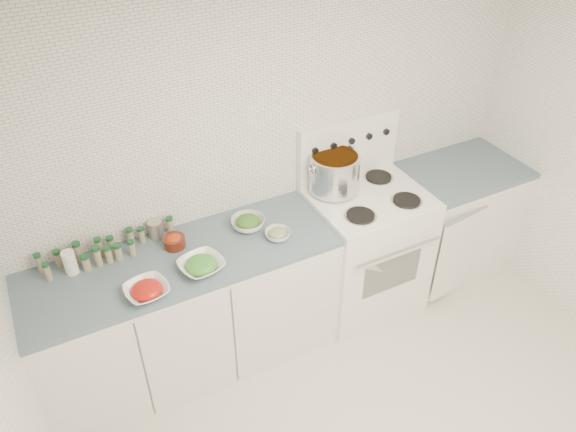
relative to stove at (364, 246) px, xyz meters
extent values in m
cube|color=white|center=(-0.48, 0.32, 0.75)|extent=(3.50, 0.02, 2.50)
cube|color=white|center=(-0.48, -1.19, 2.01)|extent=(3.50, 3.00, 0.02)
cube|color=white|center=(-1.30, 0.00, -0.06)|extent=(1.85, 0.62, 0.86)
cube|color=#4C6072|center=(-1.30, 0.00, 0.39)|extent=(1.85, 0.62, 0.03)
cube|color=white|center=(0.00, -0.01, -0.04)|extent=(0.76, 0.65, 0.92)
cube|color=black|center=(0.00, -0.33, 0.00)|extent=(0.45, 0.01, 0.28)
cylinder|color=silver|center=(0.00, -0.37, 0.22)|extent=(0.65, 0.02, 0.02)
cube|color=white|center=(0.00, -0.01, 0.43)|extent=(0.76, 0.65, 0.01)
cube|color=white|center=(0.00, 0.28, 0.65)|extent=(0.76, 0.06, 0.43)
cylinder|color=silver|center=(-0.18, -0.17, 0.44)|extent=(0.21, 0.21, 0.01)
cylinder|color=black|center=(-0.18, -0.17, 0.45)|extent=(0.18, 0.18, 0.01)
cylinder|color=silver|center=(0.18, -0.17, 0.44)|extent=(0.21, 0.21, 0.01)
cylinder|color=black|center=(0.18, -0.17, 0.45)|extent=(0.18, 0.18, 0.01)
cylinder|color=silver|center=(-0.18, 0.15, 0.44)|extent=(0.21, 0.21, 0.01)
cylinder|color=black|center=(-0.18, 0.15, 0.45)|extent=(0.18, 0.18, 0.01)
cylinder|color=silver|center=(0.18, 0.15, 0.44)|extent=(0.21, 0.21, 0.01)
cylinder|color=black|center=(0.18, 0.15, 0.45)|extent=(0.18, 0.18, 0.01)
cylinder|color=black|center=(-0.28, 0.25, 0.72)|extent=(0.04, 0.02, 0.04)
cylinder|color=black|center=(-0.14, 0.25, 0.72)|extent=(0.04, 0.02, 0.04)
cylinder|color=black|center=(0.00, 0.25, 0.72)|extent=(0.04, 0.02, 0.04)
cylinder|color=black|center=(0.14, 0.25, 0.72)|extent=(0.04, 0.02, 0.04)
cylinder|color=black|center=(0.28, 0.25, 0.72)|extent=(0.04, 0.02, 0.04)
cube|color=white|center=(0.82, 0.00, -0.06)|extent=(0.89, 0.62, 0.86)
cube|color=#4C6072|center=(0.82, 0.00, 0.39)|extent=(0.89, 0.62, 0.03)
cube|color=white|center=(0.59, -0.33, -0.07)|extent=(0.40, 0.07, 0.70)
cylinder|color=silver|center=(-0.18, 0.16, 0.58)|extent=(0.33, 0.33, 0.25)
cylinder|color=#C5711B|center=(-0.18, 0.16, 0.69)|extent=(0.30, 0.30, 0.03)
torus|color=silver|center=(-0.35, 0.16, 0.65)|extent=(0.01, 0.08, 0.08)
torus|color=silver|center=(-0.01, 0.16, 0.65)|extent=(0.01, 0.08, 0.08)
imported|color=white|center=(-1.56, -0.20, 0.43)|extent=(0.26, 0.26, 0.06)
ellipsoid|color=red|center=(-1.56, -0.20, 0.44)|extent=(0.17, 0.17, 0.07)
imported|color=white|center=(-1.23, -0.15, 0.43)|extent=(0.29, 0.29, 0.06)
ellipsoid|color=#2C892D|center=(-1.23, -0.15, 0.45)|extent=(0.18, 0.18, 0.08)
imported|color=white|center=(-0.84, 0.09, 0.44)|extent=(0.25, 0.25, 0.07)
ellipsoid|color=#295317|center=(-0.84, 0.09, 0.45)|extent=(0.15, 0.15, 0.07)
imported|color=white|center=(-0.72, -0.09, 0.43)|extent=(0.19, 0.19, 0.05)
ellipsoid|color=#314E1F|center=(-0.72, -0.09, 0.44)|extent=(0.11, 0.11, 0.05)
cylinder|color=#50190D|center=(-1.30, 0.13, 0.44)|extent=(0.13, 0.13, 0.07)
ellipsoid|color=red|center=(-1.30, 0.13, 0.46)|extent=(0.10, 0.10, 0.05)
cylinder|color=white|center=(-1.89, 0.17, 0.48)|extent=(0.09, 0.09, 0.15)
cylinder|color=#9F9486|center=(-1.37, 0.26, 0.46)|extent=(0.10, 0.10, 0.11)
cylinder|color=gray|center=(-2.04, 0.26, 0.46)|extent=(0.04, 0.04, 0.10)
cylinder|color=#134522|center=(-2.04, 0.26, 0.52)|extent=(0.04, 0.04, 0.02)
cylinder|color=gray|center=(-1.94, 0.26, 0.45)|extent=(0.04, 0.04, 0.09)
cylinder|color=#134522|center=(-1.94, 0.26, 0.50)|extent=(0.04, 0.04, 0.02)
cylinder|color=gray|center=(-1.83, 0.25, 0.46)|extent=(0.05, 0.05, 0.12)
cylinder|color=#134522|center=(-1.83, 0.25, 0.53)|extent=(0.05, 0.05, 0.02)
cylinder|color=gray|center=(-1.71, 0.24, 0.46)|extent=(0.04, 0.04, 0.11)
cylinder|color=#134522|center=(-1.71, 0.24, 0.52)|extent=(0.04, 0.04, 0.02)
cylinder|color=gray|center=(-1.65, 0.25, 0.45)|extent=(0.04, 0.04, 0.09)
cylinder|color=#134522|center=(-1.65, 0.25, 0.50)|extent=(0.04, 0.04, 0.02)
cylinder|color=gray|center=(-1.53, 0.26, 0.45)|extent=(0.04, 0.04, 0.10)
cylinder|color=#134522|center=(-1.53, 0.26, 0.51)|extent=(0.04, 0.04, 0.02)
cylinder|color=gray|center=(-1.46, 0.25, 0.45)|extent=(0.04, 0.04, 0.09)
cylinder|color=#134522|center=(-1.46, 0.25, 0.50)|extent=(0.04, 0.04, 0.02)
cylinder|color=gray|center=(-1.28, 0.26, 0.45)|extent=(0.04, 0.04, 0.10)
cylinder|color=#134522|center=(-1.28, 0.26, 0.51)|extent=(0.04, 0.04, 0.02)
cylinder|color=gray|center=(-2.01, 0.17, 0.45)|extent=(0.04, 0.04, 0.10)
cylinder|color=#134522|center=(-2.01, 0.17, 0.51)|extent=(0.04, 0.04, 0.02)
cylinder|color=gray|center=(-1.81, 0.15, 0.45)|extent=(0.05, 0.05, 0.09)
cylinder|color=#134522|center=(-1.81, 0.15, 0.50)|extent=(0.05, 0.05, 0.02)
cylinder|color=gray|center=(-1.74, 0.16, 0.46)|extent=(0.04, 0.04, 0.11)
cylinder|color=#134522|center=(-1.74, 0.16, 0.53)|extent=(0.04, 0.04, 0.02)
cylinder|color=gray|center=(-1.68, 0.16, 0.45)|extent=(0.04, 0.04, 0.09)
cylinder|color=#134522|center=(-1.68, 0.16, 0.51)|extent=(0.04, 0.04, 0.02)
cylinder|color=gray|center=(-1.63, 0.16, 0.45)|extent=(0.05, 0.05, 0.09)
cylinder|color=#134522|center=(-1.63, 0.16, 0.50)|extent=(0.05, 0.05, 0.02)
cylinder|color=gray|center=(-1.55, 0.16, 0.45)|extent=(0.04, 0.04, 0.09)
cylinder|color=#134522|center=(-1.55, 0.16, 0.50)|extent=(0.04, 0.04, 0.02)
camera|label=1|loc=(-1.89, -2.48, 2.55)|focal=35.00mm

